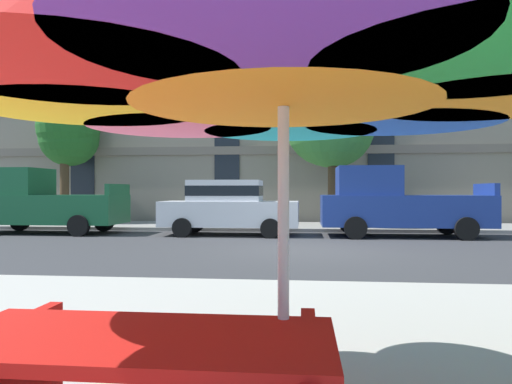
% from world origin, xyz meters
% --- Properties ---
extents(ground_plane, '(120.00, 120.00, 0.00)m').
position_xyz_m(ground_plane, '(0.00, 0.00, 0.00)').
color(ground_plane, '#38383A').
extents(sidewalk_far, '(56.00, 3.60, 0.12)m').
position_xyz_m(sidewalk_far, '(0.00, 6.80, 0.06)').
color(sidewalk_far, gray).
rests_on(sidewalk_far, ground).
extents(apartment_building, '(39.59, 12.08, 16.00)m').
position_xyz_m(apartment_building, '(-0.00, 14.99, 8.00)').
color(apartment_building, gray).
rests_on(apartment_building, ground).
extents(pickup_green, '(5.10, 2.12, 2.20)m').
position_xyz_m(pickup_green, '(-8.82, 3.70, 1.03)').
color(pickup_green, '#195933').
rests_on(pickup_green, ground).
extents(sedan_white, '(4.40, 1.98, 1.78)m').
position_xyz_m(sedan_white, '(-2.38, 3.70, 0.95)').
color(sedan_white, silver).
rests_on(sedan_white, ground).
extents(pickup_blue, '(5.10, 2.12, 2.20)m').
position_xyz_m(pickup_blue, '(2.91, 3.70, 1.03)').
color(pickup_blue, navy).
rests_on(pickup_blue, ground).
extents(street_tree_left, '(2.59, 2.60, 5.42)m').
position_xyz_m(street_tree_left, '(-9.84, 7.61, 3.89)').
color(street_tree_left, '#4C3823').
rests_on(street_tree_left, ground).
extents(street_tree_middle, '(3.45, 3.58, 5.61)m').
position_xyz_m(street_tree_middle, '(1.07, 6.92, 3.89)').
color(street_tree_middle, '#4C3823').
rests_on(street_tree_middle, ground).
extents(patio_umbrella, '(3.37, 3.37, 2.39)m').
position_xyz_m(patio_umbrella, '(-0.05, -9.00, 2.10)').
color(patio_umbrella, silver).
rests_on(patio_umbrella, ground).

